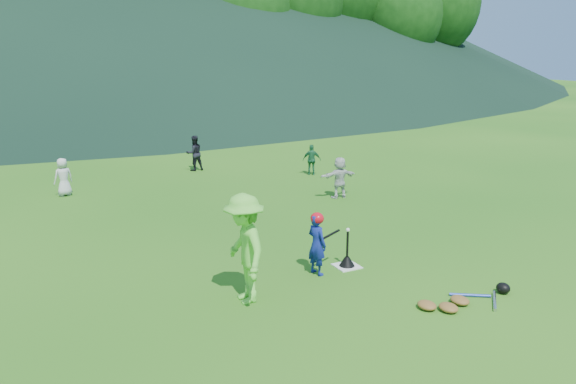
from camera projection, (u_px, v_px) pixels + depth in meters
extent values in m
plane|color=#205C15|center=(347.00, 267.00, 10.72)|extent=(120.00, 120.00, 0.00)
cube|color=silver|center=(347.00, 266.00, 10.72)|extent=(0.45, 0.45, 0.02)
sphere|color=white|center=(348.00, 230.00, 10.53)|extent=(0.08, 0.08, 0.08)
imported|color=navy|center=(317.00, 244.00, 10.24)|extent=(0.37, 0.48, 1.15)
imported|color=#67D63F|center=(245.00, 249.00, 9.06)|extent=(0.76, 1.22, 1.82)
imported|color=silver|center=(63.00, 177.00, 15.75)|extent=(0.60, 0.49, 1.08)
imported|color=black|center=(194.00, 153.00, 19.00)|extent=(0.61, 0.49, 1.19)
imported|color=#1E643B|center=(312.00, 160.00, 18.37)|extent=(0.63, 0.50, 1.00)
imported|color=silver|center=(340.00, 177.00, 15.52)|extent=(1.08, 0.39, 1.15)
cone|color=black|center=(347.00, 261.00, 10.69)|extent=(0.30, 0.30, 0.18)
cylinder|color=black|center=(347.00, 244.00, 10.61)|extent=(0.04, 0.04, 0.50)
ellipsoid|color=red|center=(317.00, 218.00, 10.11)|extent=(0.24, 0.26, 0.22)
cylinder|color=black|center=(330.00, 235.00, 10.37)|extent=(0.58, 0.32, 0.07)
ellipsoid|color=olive|center=(448.00, 308.00, 8.89)|extent=(0.28, 0.34, 0.13)
ellipsoid|color=olive|center=(460.00, 300.00, 9.14)|extent=(0.28, 0.34, 0.13)
ellipsoid|color=olive|center=(427.00, 305.00, 8.97)|extent=(0.28, 0.34, 0.13)
cylinder|color=silver|center=(495.00, 301.00, 9.20)|extent=(0.55, 0.55, 0.06)
cylinder|color=#263FA5|center=(470.00, 295.00, 9.42)|extent=(0.60, 0.42, 0.05)
ellipsoid|color=black|center=(503.00, 288.00, 9.53)|extent=(0.22, 0.24, 0.19)
cube|color=gray|center=(103.00, 105.00, 34.78)|extent=(70.00, 0.03, 1.20)
cube|color=yellow|center=(102.00, 95.00, 34.62)|extent=(70.00, 0.08, 0.08)
cylinder|color=gray|center=(103.00, 105.00, 34.78)|extent=(0.07, 0.07, 1.30)
cylinder|color=gray|center=(509.00, 88.00, 50.05)|extent=(0.07, 0.07, 1.30)
cylinder|color=#382314|center=(41.00, 87.00, 36.59)|extent=(0.56, 0.56, 3.22)
ellipsoid|color=#164711|center=(32.00, 4.00, 35.32)|extent=(6.99, 6.99, 8.04)
cylinder|color=#382314|center=(112.00, 79.00, 39.91)|extent=(0.56, 0.56, 3.81)
cylinder|color=#382314|center=(172.00, 73.00, 43.23)|extent=(0.56, 0.56, 4.41)
cylinder|color=#382314|center=(245.00, 81.00, 42.87)|extent=(0.56, 0.56, 3.25)
ellipsoid|color=#164711|center=(244.00, 10.00, 41.58)|extent=(7.07, 7.07, 8.13)
cylinder|color=#382314|center=(292.00, 75.00, 46.19)|extent=(0.56, 0.56, 3.85)
cylinder|color=#382314|center=(333.00, 69.00, 49.50)|extent=(0.56, 0.56, 4.44)
cylinder|color=#382314|center=(397.00, 76.00, 49.15)|extent=(0.56, 0.56, 3.29)
ellipsoid|color=#164711|center=(400.00, 14.00, 47.85)|extent=(7.14, 7.14, 8.22)
cylinder|color=#382314|center=(429.00, 71.00, 52.46)|extent=(0.56, 0.56, 3.88)
ellipsoid|color=#164711|center=(433.00, 2.00, 50.93)|extent=(8.44, 8.44, 9.70)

